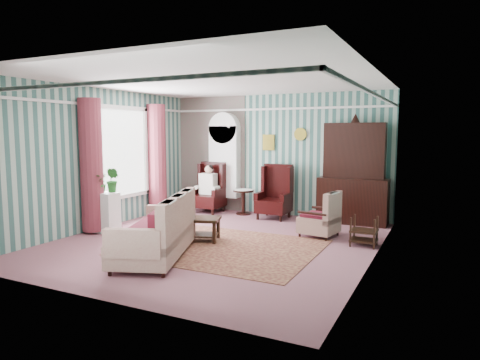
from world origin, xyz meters
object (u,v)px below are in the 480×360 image
at_px(wingback_left, 208,188).
at_px(coffee_table, 193,229).
at_px(bookcase, 224,167).
at_px(seated_woman, 208,189).
at_px(dresser_hutch, 353,170).
at_px(plant_stand, 105,212).
at_px(round_side_table, 243,202).
at_px(wingback_right, 274,192).
at_px(floral_armchair, 319,213).
at_px(nest_table, 364,231).
at_px(sofa, 155,229).

xyz_separation_m(wingback_left, coffee_table, (1.18, -2.57, -0.41)).
xyz_separation_m(bookcase, seated_woman, (-0.25, -0.39, -0.53)).
bearing_deg(dresser_hutch, plant_stand, -144.92).
bearing_deg(round_side_table, seated_woman, -170.54).
xyz_separation_m(wingback_right, floral_armchair, (1.42, -1.22, -0.16)).
distance_m(nest_table, floral_armchair, 0.98).
distance_m(bookcase, seated_woman, 0.70).
bearing_deg(wingback_left, nest_table, -20.85).
relative_size(seated_woman, nest_table, 2.19).
distance_m(bookcase, dresser_hutch, 3.25).
xyz_separation_m(sofa, coffee_table, (-0.03, 1.18, -0.25)).
bearing_deg(wingback_left, plant_stand, -106.22).
height_order(wingback_right, seated_woman, wingback_right).
height_order(wingback_left, nest_table, wingback_left).
height_order(wingback_left, coffee_table, wingback_left).
bearing_deg(seated_woman, plant_stand, -106.22).
bearing_deg(dresser_hutch, round_side_table, -177.36).
height_order(wingback_left, seated_woman, wingback_left).
bearing_deg(floral_armchair, bookcase, 70.69).
relative_size(dresser_hutch, floral_armchair, 2.56).
bearing_deg(sofa, round_side_table, -16.07).
bearing_deg(plant_stand, round_side_table, 59.62).
bearing_deg(wingback_left, round_side_table, 9.46).
bearing_deg(nest_table, round_side_table, 151.80).
bearing_deg(wingback_right, bookcase, 165.43).
bearing_deg(seated_woman, wingback_right, 0.00).
height_order(bookcase, floral_armchair, bookcase).
bearing_deg(wingback_right, nest_table, -33.75).
distance_m(sofa, floral_armchair, 3.21).
height_order(seated_woman, floral_armchair, seated_woman).
height_order(nest_table, plant_stand, plant_stand).
relative_size(round_side_table, plant_stand, 0.75).
xyz_separation_m(nest_table, floral_armchair, (-0.90, 0.33, 0.19)).
bearing_deg(coffee_table, bookcase, 107.36).
bearing_deg(floral_armchair, wingback_right, 58.87).
bearing_deg(sofa, bookcase, -7.56).
relative_size(round_side_table, coffee_table, 0.61).
relative_size(bookcase, plant_stand, 2.80).
bearing_deg(bookcase, round_side_table, -20.27).
height_order(sofa, floral_armchair, sofa).
height_order(nest_table, sofa, sofa).
bearing_deg(nest_table, wingback_left, 159.15).
height_order(wingback_right, plant_stand, wingback_right).
distance_m(wingback_left, seated_woman, 0.04).
distance_m(wingback_left, sofa, 3.94).
distance_m(wingback_right, sofa, 3.80).
bearing_deg(plant_stand, coffee_table, 5.20).
bearing_deg(coffee_table, floral_armchair, 34.17).
bearing_deg(nest_table, plant_stand, -166.16).
height_order(seated_woman, sofa, seated_woman).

